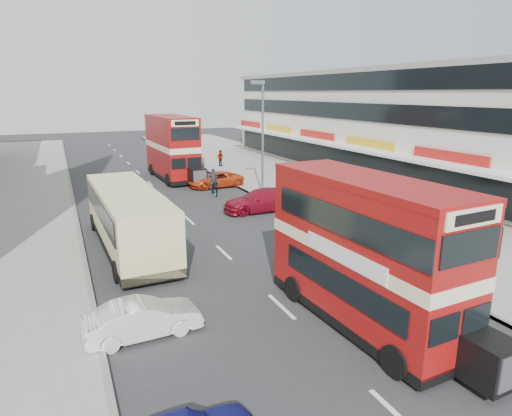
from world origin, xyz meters
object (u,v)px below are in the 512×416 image
car_left_front (143,319)px  bus_main (366,252)px  street_lamp (262,130)px  car_right_b (216,180)px  cyclist (214,186)px  pedestrian_far (220,158)px  bus_second (172,147)px  car_right_c (184,162)px  coach (128,217)px  car_right_a (261,200)px  pedestrian_near (303,186)px

car_left_front → bus_main: bearing=-110.1°
street_lamp → car_right_b: (-2.02, 4.38, -4.18)m
street_lamp → cyclist: (-3.02, 1.79, -4.14)m
pedestrian_far → bus_second: bearing=-172.0°
bus_second → pedestrian_far: bus_second is taller
car_right_c → cyclist: (-1.03, -12.44, -0.04)m
pedestrian_far → car_left_front: bearing=-140.3°
pedestrian_far → car_right_c: bearing=138.0°
bus_main → coach: 12.00m
bus_second → coach: bus_second is taller
bus_second → coach: size_ratio=0.93×
coach → car_right_b: 14.68m
coach → car_right_c: (8.46, 21.82, -0.90)m
street_lamp → car_right_b: size_ratio=1.85×
street_lamp → bus_second: bearing=114.5°
car_left_front → car_right_a: size_ratio=0.73×
car_right_a → cyclist: 5.73m
street_lamp → car_left_front: 20.04m
pedestrian_near → cyclist: size_ratio=0.99×
bus_main → car_right_b: size_ratio=1.95×
pedestrian_far → cyclist: 12.34m
coach → car_right_b: bearing=52.8°
bus_main → pedestrian_near: 16.65m
car_right_a → bus_main: bearing=-9.9°
bus_second → car_right_c: size_ratio=2.36×
bus_second → car_left_front: (-7.09, -25.29, -2.16)m
pedestrian_near → pedestrian_far: pedestrian_near is taller
bus_main → bus_second: (0.40, 27.33, 0.29)m
car_right_a → cyclist: (-1.26, 5.59, -0.06)m
street_lamp → bus_second: size_ratio=0.85×
bus_main → pedestrian_far: bus_main is taller
car_right_b → cyclist: size_ratio=2.16×
car_right_b → car_right_c: size_ratio=1.09×
street_lamp → coach: size_ratio=0.79×
coach → car_left_front: bearing=-97.9°
bus_main → car_left_front: (-6.69, 2.05, -1.88)m
car_left_front → pedestrian_near: (13.16, 13.23, 0.57)m
pedestrian_near → coach: bearing=10.0°
coach → cyclist: size_ratio=5.05×
car_right_c → coach: bearing=-16.1°
car_left_front → car_right_b: bearing=-27.6°
coach → car_right_b: coach is taller
pedestrian_near → pedestrian_far: (-0.32, 16.03, -0.20)m
bus_second → car_right_a: size_ratio=1.95×
car_left_front → pedestrian_near: bearing=-48.0°
car_right_c → cyclist: bearing=0.4°
car_left_front → car_right_b: 22.40m
car_right_a → car_right_b: car_right_a is taller
bus_second → car_right_c: bus_second is taller
coach → pedestrian_near: 13.22m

